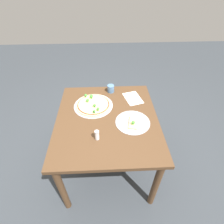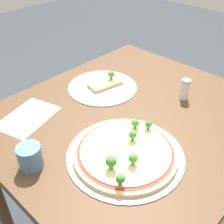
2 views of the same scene
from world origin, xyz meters
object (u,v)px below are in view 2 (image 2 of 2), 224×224
(pizza_tray_whole, at_px, (125,153))
(pizza_tray_slice, at_px, (104,85))
(drinking_cup, at_px, (30,157))
(condiment_shaker, at_px, (185,89))
(dining_table, at_px, (130,133))

(pizza_tray_whole, bearing_deg, pizza_tray_slice, -126.01)
(pizza_tray_slice, distance_m, drinking_cup, 0.54)
(pizza_tray_slice, height_order, condiment_shaker, condiment_shaker)
(drinking_cup, height_order, condiment_shaker, condiment_shaker)
(dining_table, height_order, pizza_tray_whole, pizza_tray_whole)
(dining_table, distance_m, pizza_tray_whole, 0.26)
(pizza_tray_slice, bearing_deg, drinking_cup, 19.46)
(drinking_cup, bearing_deg, dining_table, 172.95)
(dining_table, xyz_separation_m, condiment_shaker, (-0.25, 0.09, 0.15))
(condiment_shaker, bearing_deg, drinking_cup, -11.72)
(dining_table, bearing_deg, pizza_tray_slice, -108.26)
(pizza_tray_whole, xyz_separation_m, drinking_cup, (0.24, -0.19, 0.03))
(drinking_cup, bearing_deg, condiment_shaker, 168.28)
(pizza_tray_whole, xyz_separation_m, condiment_shaker, (-0.44, -0.05, 0.03))
(dining_table, distance_m, condiment_shaker, 0.30)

